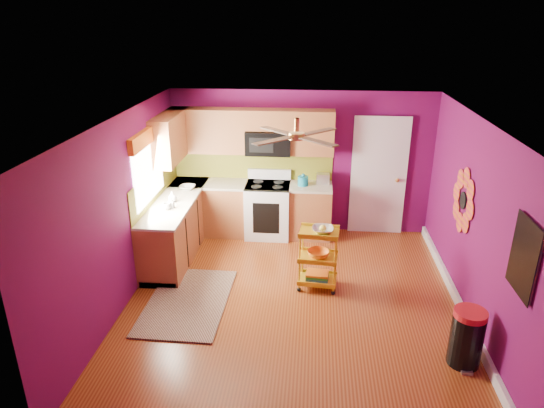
# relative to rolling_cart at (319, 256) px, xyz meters

# --- Properties ---
(ground) EXTENTS (5.00, 5.00, 0.00)m
(ground) POSITION_rel_rolling_cart_xyz_m (-0.33, -0.46, -0.50)
(ground) COLOR #692C10
(ground) RESTS_ON ground
(room_envelope) EXTENTS (4.54, 5.04, 2.52)m
(room_envelope) POSITION_rel_rolling_cart_xyz_m (-0.31, -0.46, 1.13)
(room_envelope) COLOR #5F0A49
(room_envelope) RESTS_ON ground
(lower_cabinets) EXTENTS (2.81, 2.31, 0.94)m
(lower_cabinets) POSITION_rel_rolling_cart_xyz_m (-1.68, 1.36, -0.07)
(lower_cabinets) COLOR brown
(lower_cabinets) RESTS_ON ground
(electric_range) EXTENTS (0.76, 0.66, 1.13)m
(electric_range) POSITION_rel_rolling_cart_xyz_m (-0.88, 1.71, -0.02)
(electric_range) COLOR white
(electric_range) RESTS_ON ground
(upper_cabinetry) EXTENTS (2.80, 2.30, 1.26)m
(upper_cabinetry) POSITION_rel_rolling_cart_xyz_m (-1.58, 1.71, 1.30)
(upper_cabinetry) COLOR brown
(upper_cabinetry) RESTS_ON ground
(left_window) EXTENTS (0.08, 1.35, 1.08)m
(left_window) POSITION_rel_rolling_cart_xyz_m (-2.55, 0.59, 1.23)
(left_window) COLOR white
(left_window) RESTS_ON ground
(panel_door) EXTENTS (0.95, 0.11, 2.15)m
(panel_door) POSITION_rel_rolling_cart_xyz_m (1.02, 2.01, 0.52)
(panel_door) COLOR white
(panel_door) RESTS_ON ground
(right_wall_art) EXTENTS (0.04, 2.74, 1.04)m
(right_wall_art) POSITION_rel_rolling_cart_xyz_m (1.89, -0.80, 0.94)
(right_wall_art) COLOR black
(right_wall_art) RESTS_ON ground
(ceiling_fan) EXTENTS (1.01, 1.01, 0.26)m
(ceiling_fan) POSITION_rel_rolling_cart_xyz_m (-0.33, -0.26, 1.79)
(ceiling_fan) COLOR #BF8C3F
(ceiling_fan) RESTS_ON ground
(shag_rug) EXTENTS (1.08, 1.74, 0.02)m
(shag_rug) POSITION_rel_rolling_cart_xyz_m (-1.77, -0.56, -0.49)
(shag_rug) COLOR black
(shag_rug) RESTS_ON ground
(rolling_cart) EXTENTS (0.58, 0.44, 0.98)m
(rolling_cart) POSITION_rel_rolling_cart_xyz_m (0.00, 0.00, 0.00)
(rolling_cart) COLOR gold
(rolling_cart) RESTS_ON ground
(trash_can) EXTENTS (0.37, 0.40, 0.69)m
(trash_can) POSITION_rel_rolling_cart_xyz_m (1.64, -1.49, -0.16)
(trash_can) COLOR black
(trash_can) RESTS_ON ground
(teal_kettle) EXTENTS (0.18, 0.18, 0.21)m
(teal_kettle) POSITION_rel_rolling_cart_xyz_m (-0.28, 1.73, 0.52)
(teal_kettle) COLOR teal
(teal_kettle) RESTS_ON lower_cabinets
(toaster) EXTENTS (0.22, 0.15, 0.18)m
(toaster) POSITION_rel_rolling_cart_xyz_m (0.06, 1.85, 0.53)
(toaster) COLOR beige
(toaster) RESTS_ON lower_cabinets
(soap_bottle_a) EXTENTS (0.08, 0.08, 0.17)m
(soap_bottle_a) POSITION_rel_rolling_cart_xyz_m (-2.23, 0.53, 0.52)
(soap_bottle_a) COLOR #EA3F72
(soap_bottle_a) RESTS_ON lower_cabinets
(soap_bottle_b) EXTENTS (0.13, 0.13, 0.17)m
(soap_bottle_b) POSITION_rel_rolling_cart_xyz_m (-2.29, 0.78, 0.52)
(soap_bottle_b) COLOR white
(soap_bottle_b) RESTS_ON lower_cabinets
(counter_dish) EXTENTS (0.25, 0.25, 0.06)m
(counter_dish) POSITION_rel_rolling_cart_xyz_m (-2.20, 1.37, 0.47)
(counter_dish) COLOR white
(counter_dish) RESTS_ON lower_cabinets
(counter_cup) EXTENTS (0.13, 0.13, 0.10)m
(counter_cup) POSITION_rel_rolling_cart_xyz_m (-2.29, 0.46, 0.49)
(counter_cup) COLOR white
(counter_cup) RESTS_ON lower_cabinets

